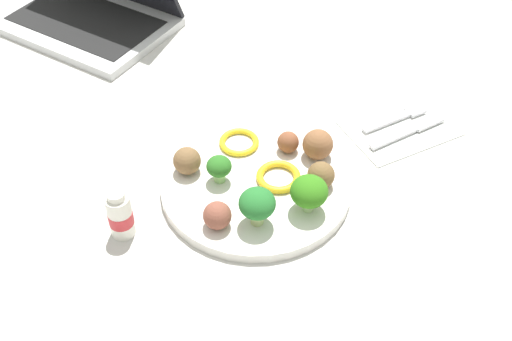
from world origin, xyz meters
TOP-DOWN VIEW (x-y plane):
  - ground_plane at (0.00, 0.00)m, footprint 4.00×4.00m
  - plate at (0.00, 0.00)m, footprint 0.28×0.28m
  - broccoli_floret_center at (0.04, -0.08)m, footprint 0.05×0.05m
  - broccoli_floret_back_left at (-0.04, -0.07)m, footprint 0.05×0.05m
  - broccoli_floret_mid_right at (-0.05, 0.03)m, footprint 0.04×0.04m
  - meatball_front_left at (0.07, 0.03)m, footprint 0.03×0.03m
  - meatball_back_left at (-0.08, 0.07)m, footprint 0.04×0.04m
  - meatball_mid_right at (-0.09, -0.05)m, footprint 0.04×0.04m
  - meatball_front_right at (0.11, -0.00)m, footprint 0.05×0.05m
  - meatball_back_right at (0.08, -0.05)m, footprint 0.04×0.04m
  - pepper_ring_near_rim at (0.03, -0.01)m, footprint 0.08×0.08m
  - pepper_ring_mid_left at (0.02, 0.08)m, footprint 0.08×0.08m
  - napkin at (0.27, 0.00)m, footprint 0.18×0.13m
  - fork at (0.28, 0.02)m, footprint 0.12×0.02m
  - knife at (0.28, -0.02)m, footprint 0.15×0.02m
  - yogurt_bottle at (-0.20, 0.02)m, footprint 0.03×0.03m
  - laptop at (-0.05, 0.56)m, footprint 0.35×0.39m

SIDE VIEW (x-z plane):
  - ground_plane at x=0.00m, z-range 0.00..0.00m
  - napkin at x=0.27m, z-range 0.00..0.01m
  - knife at x=0.28m, z-range 0.00..0.01m
  - fork at x=0.28m, z-range 0.00..0.01m
  - plate at x=0.00m, z-range 0.00..0.02m
  - pepper_ring_mid_left at x=0.02m, z-range 0.02..0.02m
  - pepper_ring_near_rim at x=0.03m, z-range 0.02..0.03m
  - meatball_front_left at x=0.07m, z-range 0.02..0.05m
  - meatball_mid_right at x=-0.09m, z-range 0.02..0.06m
  - yogurt_bottle at x=-0.20m, z-range 0.00..0.07m
  - meatball_back_right at x=0.08m, z-range 0.02..0.06m
  - meatball_back_left at x=-0.08m, z-range 0.02..0.06m
  - laptop at x=-0.05m, z-range -0.06..0.14m
  - meatball_front_right at x=0.11m, z-range 0.02..0.06m
  - broccoli_floret_mid_right at x=-0.05m, z-range 0.02..0.06m
  - broccoli_floret_center at x=0.04m, z-range 0.02..0.08m
  - broccoli_floret_back_left at x=-0.04m, z-range 0.02..0.08m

